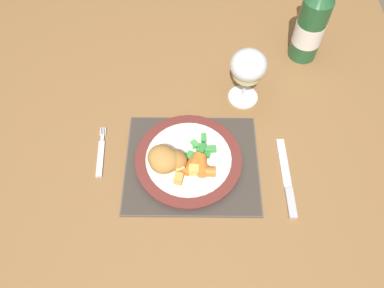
{
  "coord_description": "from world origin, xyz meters",
  "views": [
    {
      "loc": [
        0.03,
        -0.48,
        1.49
      ],
      "look_at": [
        0.03,
        -0.04,
        0.78
      ],
      "focal_mm": 35.0,
      "sensor_mm": 36.0,
      "label": 1
    }
  ],
  "objects_px": {
    "bottle": "(311,24)",
    "fork": "(101,155)",
    "dinner_plate": "(189,160)",
    "wine_glass": "(248,67)",
    "dining_table": "(181,157)",
    "table_knife": "(288,184)"
  },
  "relations": [
    {
      "from": "dining_table",
      "to": "wine_glass",
      "type": "bearing_deg",
      "value": 39.44
    },
    {
      "from": "dinner_plate",
      "to": "bottle",
      "type": "distance_m",
      "value": 0.48
    },
    {
      "from": "dining_table",
      "to": "table_knife",
      "type": "height_order",
      "value": "table_knife"
    },
    {
      "from": "table_knife",
      "to": "wine_glass",
      "type": "bearing_deg",
      "value": 108.63
    },
    {
      "from": "fork",
      "to": "table_knife",
      "type": "height_order",
      "value": "table_knife"
    },
    {
      "from": "table_knife",
      "to": "bottle",
      "type": "distance_m",
      "value": 0.42
    },
    {
      "from": "dinner_plate",
      "to": "table_knife",
      "type": "bearing_deg",
      "value": -13.0
    },
    {
      "from": "dinner_plate",
      "to": "wine_glass",
      "type": "xyz_separation_m",
      "value": [
        0.14,
        0.2,
        0.09
      ]
    },
    {
      "from": "wine_glass",
      "to": "table_knife",
      "type": "bearing_deg",
      "value": -71.37
    },
    {
      "from": "fork",
      "to": "wine_glass",
      "type": "distance_m",
      "value": 0.4
    },
    {
      "from": "dining_table",
      "to": "table_knife",
      "type": "distance_m",
      "value": 0.28
    },
    {
      "from": "dining_table",
      "to": "wine_glass",
      "type": "xyz_separation_m",
      "value": [
        0.16,
        0.13,
        0.19
      ]
    },
    {
      "from": "dinner_plate",
      "to": "fork",
      "type": "xyz_separation_m",
      "value": [
        -0.2,
        0.02,
        -0.01
      ]
    },
    {
      "from": "dining_table",
      "to": "bottle",
      "type": "height_order",
      "value": "bottle"
    },
    {
      "from": "dinner_plate",
      "to": "table_knife",
      "type": "xyz_separation_m",
      "value": [
        0.22,
        -0.05,
        -0.01
      ]
    },
    {
      "from": "dining_table",
      "to": "bottle",
      "type": "xyz_separation_m",
      "value": [
        0.33,
        0.28,
        0.19
      ]
    },
    {
      "from": "fork",
      "to": "bottle",
      "type": "distance_m",
      "value": 0.62
    },
    {
      "from": "bottle",
      "to": "fork",
      "type": "bearing_deg",
      "value": -147.2
    },
    {
      "from": "table_knife",
      "to": "bottle",
      "type": "height_order",
      "value": "bottle"
    },
    {
      "from": "dinner_plate",
      "to": "wine_glass",
      "type": "bearing_deg",
      "value": 55.05
    },
    {
      "from": "wine_glass",
      "to": "dinner_plate",
      "type": "bearing_deg",
      "value": -124.95
    },
    {
      "from": "dining_table",
      "to": "bottle",
      "type": "distance_m",
      "value": 0.47
    }
  ]
}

